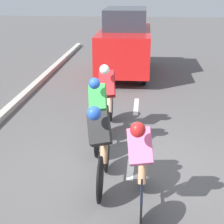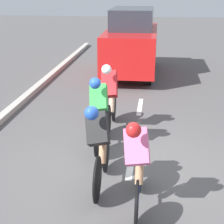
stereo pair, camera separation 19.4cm
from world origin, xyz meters
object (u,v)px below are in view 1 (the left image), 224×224
(cyclist_red, at_px, (108,96))
(cyclist_pink, at_px, (141,162))
(cyclist_black, at_px, (101,144))
(cyclist_green, at_px, (99,111))
(support_car, at_px, (125,42))

(cyclist_red, xyz_separation_m, cyclist_pink, (-0.77, 3.01, -0.04))
(cyclist_black, height_order, cyclist_pink, cyclist_black)
(cyclist_red, xyz_separation_m, cyclist_green, (0.08, 0.93, -0.02))
(cyclist_green, distance_m, support_car, 6.26)
(support_car, bearing_deg, cyclist_green, 88.53)
(cyclist_red, height_order, cyclist_green, cyclist_red)
(cyclist_green, distance_m, cyclist_pink, 2.25)
(cyclist_red, bearing_deg, cyclist_pink, 104.27)
(cyclist_red, xyz_separation_m, support_car, (-0.08, -5.32, 0.34))
(cyclist_pink, bearing_deg, cyclist_green, -67.80)
(cyclist_black, distance_m, cyclist_green, 1.54)
(cyclist_black, height_order, cyclist_red, cyclist_red)
(cyclist_black, distance_m, cyclist_pink, 0.83)
(cyclist_red, bearing_deg, cyclist_green, 84.88)
(cyclist_black, xyz_separation_m, support_car, (0.07, -7.78, 0.38))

